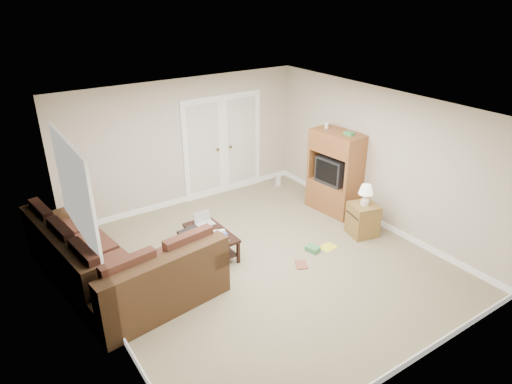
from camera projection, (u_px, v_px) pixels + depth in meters
floor at (264, 262)px, 7.35m from camera, size 5.50×5.50×0.00m
ceiling at (265, 110)px, 6.30m from camera, size 5.00×5.50×0.02m
wall_left at (97, 240)px, 5.56m from camera, size 0.02×5.50×2.50m
wall_right at (380, 159)px, 8.09m from camera, size 0.02×5.50×2.50m
wall_back at (184, 143)px, 8.90m from camera, size 5.00×0.02×2.50m
wall_front at (415, 283)px, 4.76m from camera, size 5.00×0.02×2.50m
baseboards at (264, 259)px, 7.33m from camera, size 5.00×5.50×0.10m
french_doors at (223, 146)px, 9.39m from camera, size 1.80×0.05×2.13m
window_left at (75, 189)px, 6.21m from camera, size 0.05×1.92×1.42m
sectional_sofa at (114, 268)px, 6.59m from camera, size 2.31×3.01×0.90m
coffee_table at (211, 241)px, 7.50m from camera, size 0.54×1.04×0.70m
tv_armoire at (335, 172)px, 8.71m from camera, size 0.65×1.05×1.72m
side_cabinet at (363, 217)px, 8.02m from camera, size 0.55×0.55×0.96m
space_heater at (277, 180)px, 10.06m from camera, size 0.13×0.11×0.28m
floor_magazine at (328, 247)px, 7.76m from camera, size 0.31×0.26×0.01m
floor_greenbox at (313, 249)px, 7.64m from camera, size 0.21×0.25×0.09m
floor_book at (296, 265)px, 7.26m from camera, size 0.27×0.30×0.02m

